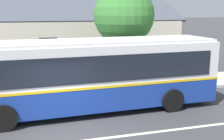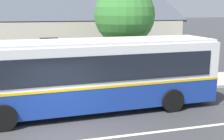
# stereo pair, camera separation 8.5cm
# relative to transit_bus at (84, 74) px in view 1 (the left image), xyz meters

# --- Properties ---
(sidewalk_far) EXTENTS (60.00, 3.00, 0.15)m
(sidewalk_far) POSITION_rel_transit_bus_xyz_m (-1.06, 3.10, -1.57)
(sidewalk_far) COLOR #ADAAA3
(sidewalk_far) RESTS_ON ground
(community_building) EXTENTS (24.94, 9.38, 6.59)m
(community_building) POSITION_rel_transit_bus_xyz_m (-3.96, 11.19, 0.26)
(community_building) COLOR beige
(community_building) RESTS_ON ground
(transit_bus) EXTENTS (11.80, 3.04, 3.06)m
(transit_bus) POSITION_rel_transit_bus_xyz_m (0.00, 0.00, 0.00)
(transit_bus) COLOR navy
(transit_bus) RESTS_ON ground
(street_tree_primary) EXTENTS (3.46, 3.46, 5.74)m
(street_tree_primary) POSITION_rel_transit_bus_xyz_m (3.04, 3.92, 2.34)
(street_tree_primary) COLOR #4C3828
(street_tree_primary) RESTS_ON ground
(bus_stop_sign) EXTENTS (0.36, 0.07, 2.40)m
(bus_stop_sign) POSITION_rel_transit_bus_xyz_m (7.44, 2.09, -0.01)
(bus_stop_sign) COLOR gray
(bus_stop_sign) RESTS_ON sidewalk_far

